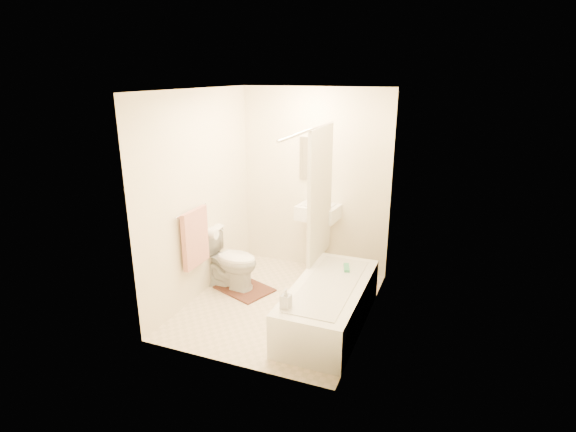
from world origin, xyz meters
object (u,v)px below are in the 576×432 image
at_px(bathtub, 329,305).
at_px(toilet, 229,260).
at_px(soap_bottle, 286,299).
at_px(bath_mat, 245,289).
at_px(sink, 319,235).

bearing_deg(bathtub, toilet, 164.53).
bearing_deg(soap_bottle, bath_mat, 133.76).
relative_size(sink, bath_mat, 1.56).
distance_m(toilet, sink, 1.24).
relative_size(toilet, bathtub, 0.46).
bearing_deg(soap_bottle, sink, 98.61).
bearing_deg(bath_mat, toilet, 177.67).
distance_m(sink, bathtub, 1.39).
xyz_separation_m(bath_mat, soap_bottle, (0.95, -0.99, 0.55)).
bearing_deg(sink, bath_mat, -122.12).
bearing_deg(toilet, sink, -39.71).
distance_m(sink, soap_bottle, 1.90).
xyz_separation_m(toilet, bathtub, (1.39, -0.39, -0.14)).
relative_size(toilet, bath_mat, 1.16).
relative_size(sink, bathtub, 0.62).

